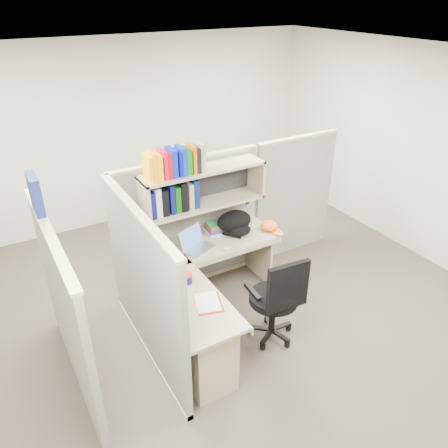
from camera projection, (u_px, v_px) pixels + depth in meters
ground at (228, 323)px, 4.80m from camera, size 6.00×6.00×0.00m
room_shell at (229, 188)px, 4.03m from camera, size 6.00×6.00×6.00m
cubicle at (176, 243)px, 4.55m from camera, size 3.79×1.84×1.95m
desk at (207, 320)px, 4.19m from camera, size 1.74×1.75×0.73m
laptop at (199, 240)px, 4.71m from camera, size 0.43×0.43×0.24m
backpack at (237, 223)px, 5.03m from camera, size 0.50×0.43×0.25m
orange_cap at (269, 226)px, 5.12m from camera, size 0.27×0.29×0.11m
snack_canister at (187, 278)px, 4.21m from camera, size 0.10×0.10×0.10m
tissue_box at (175, 307)px, 3.75m from camera, size 0.16×0.16×0.20m
mouse at (226, 249)px, 4.75m from camera, size 0.09×0.06×0.03m
paper_cup at (195, 233)px, 4.98m from camera, size 0.08×0.08×0.09m
book_stack at (213, 228)px, 5.08m from camera, size 0.19×0.24×0.11m
loose_paper at (207, 302)px, 3.97m from camera, size 0.29×0.34×0.00m
task_chair at (275, 311)px, 4.41m from camera, size 0.56×0.52×1.05m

